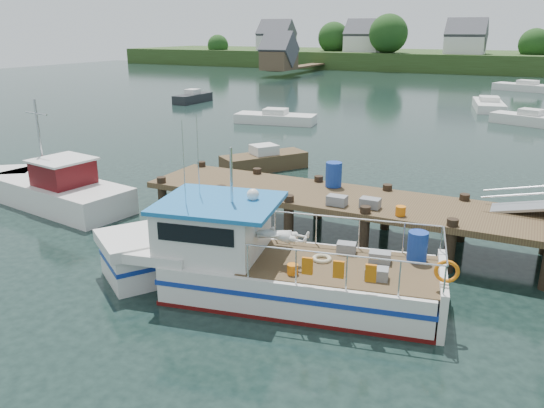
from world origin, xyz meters
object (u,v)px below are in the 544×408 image
at_px(moored_a, 275,118).
at_px(moored_d, 488,105).
at_px(moored_e, 193,98).
at_px(dock, 537,194).
at_px(lobster_boat, 257,263).
at_px(moored_rowboat, 264,160).
at_px(moored_b, 530,119).
at_px(moored_far, 527,87).
at_px(work_boat, 53,189).

bearing_deg(moored_a, moored_d, 58.16).
relative_size(moored_a, moored_e, 1.35).
relative_size(dock, moored_d, 2.43).
xyz_separation_m(lobster_boat, moored_rowboat, (-5.68, 11.61, -0.37)).
relative_size(moored_a, moored_b, 1.10).
bearing_deg(moored_d, moored_rowboat, -86.56).
xyz_separation_m(moored_far, moored_d, (-2.60, -17.30, -0.03)).
xyz_separation_m(work_boat, moored_far, (15.67, 53.00, -0.21)).
bearing_deg(moored_b, moored_rowboat, -135.31).
height_order(work_boat, moored_b, work_boat).
xyz_separation_m(dock, moored_b, (-0.51, 26.67, -1.81)).
xyz_separation_m(dock, moored_rowboat, (-12.00, 6.78, -1.78)).
bearing_deg(moored_a, work_boat, -77.99).
relative_size(moored_b, moored_d, 0.81).
bearing_deg(moored_rowboat, moored_a, 88.46).
relative_size(dock, moored_b, 2.99).
relative_size(lobster_boat, moored_e, 2.12).
relative_size(lobster_boat, moored_far, 1.29).
height_order(moored_rowboat, moored_e, moored_e).
relative_size(work_boat, moored_rowboat, 1.82).
xyz_separation_m(moored_far, moored_b, (0.80, -24.53, -0.01)).
height_order(moored_far, moored_e, moored_e).
bearing_deg(moored_far, lobster_boat, -90.92).
height_order(dock, moored_a, dock).
height_order(dock, moored_b, dock).
distance_m(lobster_boat, moored_a, 26.55).
xyz_separation_m(moored_far, moored_e, (-28.27, -24.71, 0.02)).
bearing_deg(moored_a, moored_b, 34.45).
bearing_deg(moored_e, work_boat, -74.83).
bearing_deg(moored_e, lobster_boat, -62.22).
bearing_deg(moored_far, moored_b, -83.93).
height_order(moored_b, moored_d, moored_b).
height_order(moored_rowboat, moored_a, moored_rowboat).
bearing_deg(moored_e, moored_d, 7.28).
bearing_deg(dock, moored_far, 91.47).
xyz_separation_m(moored_far, moored_a, (-16.09, -31.90, -0.04)).
bearing_deg(lobster_boat, moored_b, 68.78).
distance_m(lobster_boat, moored_e, 39.01).
distance_m(moored_rowboat, moored_a, 13.63).
bearing_deg(moored_rowboat, moored_e, 106.87).
relative_size(moored_rowboat, moored_a, 0.70).
bearing_deg(moored_e, moored_rowboat, -57.09).
relative_size(work_boat, moored_a, 1.29).
relative_size(lobster_boat, moored_a, 1.57).
height_order(moored_d, moored_e, moored_e).
bearing_deg(moored_a, moored_rowboat, -55.78).
xyz_separation_m(lobster_boat, moored_d, (2.41, 38.72, -0.42)).
height_order(lobster_boat, work_boat, lobster_boat).
bearing_deg(work_boat, lobster_boat, -6.94).
bearing_deg(moored_far, moored_e, -134.65).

